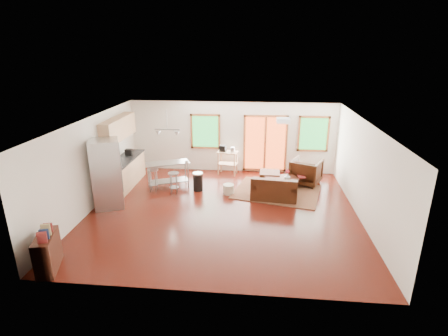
# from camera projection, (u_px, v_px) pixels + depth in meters

# --- Properties ---
(floor) EXTENTS (7.50, 7.00, 0.02)m
(floor) POSITION_uv_depth(u_px,v_px,m) (223.00, 211.00, 9.96)
(floor) COLOR #360D07
(floor) RESTS_ON ground
(ceiling) EXTENTS (7.50, 7.00, 0.02)m
(ceiling) POSITION_uv_depth(u_px,v_px,m) (223.00, 121.00, 9.10)
(ceiling) COLOR white
(ceiling) RESTS_ON ground
(back_wall) EXTENTS (7.50, 0.02, 2.60)m
(back_wall) POSITION_uv_depth(u_px,v_px,m) (233.00, 137.00, 12.83)
(back_wall) COLOR silver
(back_wall) RESTS_ON ground
(left_wall) EXTENTS (0.02, 7.00, 2.60)m
(left_wall) POSITION_uv_depth(u_px,v_px,m) (91.00, 164.00, 9.88)
(left_wall) COLOR silver
(left_wall) RESTS_ON ground
(right_wall) EXTENTS (0.02, 7.00, 2.60)m
(right_wall) POSITION_uv_depth(u_px,v_px,m) (365.00, 173.00, 9.18)
(right_wall) COLOR silver
(right_wall) RESTS_ON ground
(front_wall) EXTENTS (7.50, 0.02, 2.60)m
(front_wall) POSITION_uv_depth(u_px,v_px,m) (203.00, 232.00, 6.23)
(front_wall) COLOR silver
(front_wall) RESTS_ON ground
(window_left) EXTENTS (1.10, 0.05, 1.30)m
(window_left) POSITION_uv_depth(u_px,v_px,m) (205.00, 132.00, 12.81)
(window_left) COLOR #1A6025
(window_left) RESTS_ON back_wall
(french_doors) EXTENTS (1.60, 0.05, 2.10)m
(french_doors) POSITION_uv_depth(u_px,v_px,m) (265.00, 144.00, 12.74)
(french_doors) COLOR #C7451B
(french_doors) RESTS_ON back_wall
(window_right) EXTENTS (1.10, 0.05, 1.30)m
(window_right) POSITION_uv_depth(u_px,v_px,m) (313.00, 134.00, 12.45)
(window_right) COLOR #1A6025
(window_right) RESTS_ON back_wall
(rug) EXTENTS (3.01, 2.57, 0.03)m
(rug) POSITION_uv_depth(u_px,v_px,m) (277.00, 192.00, 11.26)
(rug) COLOR #4C5F36
(rug) RESTS_ON floor
(loveseat) EXTENTS (1.45, 0.91, 0.74)m
(loveseat) POSITION_uv_depth(u_px,v_px,m) (274.00, 190.00, 10.67)
(loveseat) COLOR black
(loveseat) RESTS_ON floor
(coffee_table) EXTENTS (1.16, 0.91, 0.41)m
(coffee_table) POSITION_uv_depth(u_px,v_px,m) (282.00, 179.00, 11.39)
(coffee_table) COLOR #36180F
(coffee_table) RESTS_ON floor
(armchair) EXTENTS (1.21, 1.18, 0.96)m
(armchair) POSITION_uv_depth(u_px,v_px,m) (306.00, 170.00, 11.82)
(armchair) COLOR black
(armchair) RESTS_ON floor
(ottoman) EXTENTS (0.68, 0.68, 0.44)m
(ottoman) POSITION_uv_depth(u_px,v_px,m) (270.00, 178.00, 11.87)
(ottoman) COLOR black
(ottoman) RESTS_ON floor
(pouf) EXTENTS (0.39, 0.39, 0.31)m
(pouf) POSITION_uv_depth(u_px,v_px,m) (228.00, 189.00, 11.10)
(pouf) COLOR beige
(pouf) RESTS_ON floor
(vase) EXTENTS (0.21, 0.22, 0.34)m
(vase) POSITION_uv_depth(u_px,v_px,m) (287.00, 176.00, 11.16)
(vase) COLOR silver
(vase) RESTS_ON coffee_table
(book) EXTENTS (0.24, 0.07, 0.32)m
(book) POSITION_uv_depth(u_px,v_px,m) (298.00, 173.00, 11.36)
(book) COLOR maroon
(book) RESTS_ON coffee_table
(cabinets) EXTENTS (0.64, 2.24, 2.30)m
(cabinets) POSITION_uv_depth(u_px,v_px,m) (124.00, 159.00, 11.58)
(cabinets) COLOR tan
(cabinets) RESTS_ON floor
(refrigerator) EXTENTS (1.04, 1.03, 2.00)m
(refrigerator) POSITION_uv_depth(u_px,v_px,m) (107.00, 174.00, 9.97)
(refrigerator) COLOR #B7BABC
(refrigerator) RESTS_ON floor
(island) EXTENTS (1.49, 1.06, 0.87)m
(island) POSITION_uv_depth(u_px,v_px,m) (168.00, 170.00, 11.46)
(island) COLOR #B7BABC
(island) RESTS_ON floor
(cup) EXTENTS (0.12, 0.10, 0.12)m
(cup) POSITION_uv_depth(u_px,v_px,m) (187.00, 162.00, 10.97)
(cup) COLOR white
(cup) RESTS_ON island
(bar_stool_a) EXTENTS (0.37, 0.37, 0.76)m
(bar_stool_a) POSITION_uv_depth(u_px,v_px,m) (153.00, 175.00, 11.18)
(bar_stool_a) COLOR #B7BABC
(bar_stool_a) RESTS_ON floor
(bar_stool_b) EXTENTS (0.36, 0.36, 0.71)m
(bar_stool_b) POSITION_uv_depth(u_px,v_px,m) (174.00, 178.00, 10.99)
(bar_stool_b) COLOR #B7BABC
(bar_stool_b) RESTS_ON floor
(trash_can) EXTENTS (0.39, 0.39, 0.60)m
(trash_can) POSITION_uv_depth(u_px,v_px,m) (198.00, 182.00, 11.32)
(trash_can) COLOR black
(trash_can) RESTS_ON floor
(kitchen_cart) EXTENTS (0.77, 0.57, 1.08)m
(kitchen_cart) POSITION_uv_depth(u_px,v_px,m) (227.00, 155.00, 12.66)
(kitchen_cart) COLOR tan
(kitchen_cart) RESTS_ON floor
(bookshelf) EXTENTS (0.60, 0.95, 1.04)m
(bookshelf) POSITION_uv_depth(u_px,v_px,m) (47.00, 252.00, 7.23)
(bookshelf) COLOR #36180F
(bookshelf) RESTS_ON floor
(ceiling_flush) EXTENTS (0.35, 0.35, 0.12)m
(ceiling_flush) POSITION_uv_depth(u_px,v_px,m) (283.00, 120.00, 9.55)
(ceiling_flush) COLOR white
(ceiling_flush) RESTS_ON ceiling
(pendant_light) EXTENTS (0.80, 0.18, 0.79)m
(pendant_light) POSITION_uv_depth(u_px,v_px,m) (167.00, 133.00, 10.92)
(pendant_light) COLOR gray
(pendant_light) RESTS_ON ceiling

